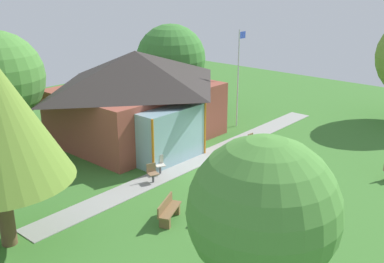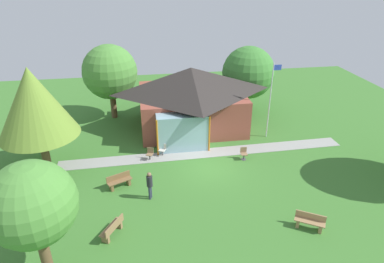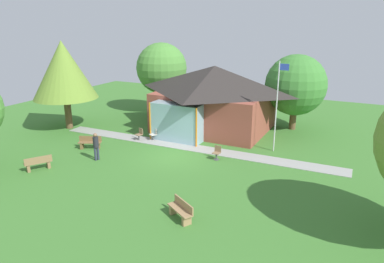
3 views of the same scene
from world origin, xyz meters
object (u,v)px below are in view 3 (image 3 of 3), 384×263
(flagpole, at_px, (277,103))
(patio_chair_lawn_spare, at_px, (217,153))
(pavilion, at_px, (213,97))
(tree_behind_pavilion_left, at_px, (162,68))
(bench_mid_left, at_px, (90,143))
(bench_front_right, at_px, (181,210))
(patio_chair_porch_left, at_px, (154,135))
(bench_front_left, at_px, (38,163))
(patio_chair_west, at_px, (140,135))
(tree_behind_pavilion_right, at_px, (296,85))
(tree_west_hedge, at_px, (64,70))
(visitor_strolling_lawn, at_px, (96,144))

(flagpole, distance_m, patio_chair_lawn_spare, 5.02)
(pavilion, distance_m, tree_behind_pavilion_left, 7.20)
(patio_chair_lawn_spare, bearing_deg, bench_mid_left, 15.74)
(patio_chair_lawn_spare, bearing_deg, bench_front_right, 102.78)
(patio_chair_porch_left, height_order, tree_behind_pavilion_left, tree_behind_pavilion_left)
(bench_front_left, bearing_deg, patio_chair_west, 14.37)
(tree_behind_pavilion_left, bearing_deg, pavilion, -24.92)
(patio_chair_porch_left, bearing_deg, tree_behind_pavilion_right, -111.20)
(tree_behind_pavilion_right, bearing_deg, patio_chair_west, -140.05)
(patio_chair_west, relative_size, tree_behind_pavilion_right, 0.15)
(flagpole, height_order, bench_mid_left, flagpole)
(tree_west_hedge, bearing_deg, bench_front_right, -29.35)
(bench_front_left, height_order, bench_mid_left, same)
(patio_chair_porch_left, distance_m, tree_west_hedge, 8.78)
(bench_front_left, distance_m, bench_mid_left, 4.12)
(bench_front_right, distance_m, bench_mid_left, 11.00)
(bench_front_left, relative_size, bench_mid_left, 0.98)
(patio_chair_west, xyz_separation_m, tree_behind_pavilion_right, (9.25, 7.75, 3.09))
(pavilion, height_order, visitor_strolling_lawn, pavilion)
(bench_mid_left, height_order, tree_behind_pavilion_right, tree_behind_pavilion_right)
(bench_mid_left, bearing_deg, pavilion, -150.24)
(pavilion, xyz_separation_m, patio_chair_west, (-3.60, -4.87, -2.18))
(patio_chair_porch_left, bearing_deg, tree_west_hedge, 30.80)
(pavilion, bearing_deg, bench_mid_left, -125.53)
(flagpole, height_order, tree_behind_pavilion_right, flagpole)
(pavilion, distance_m, bench_front_left, 13.44)
(pavilion, height_order, tree_behind_pavilion_left, tree_behind_pavilion_left)
(bench_front_right, xyz_separation_m, tree_west_hedge, (-14.51, 8.16, 4.22))
(bench_front_right, height_order, visitor_strolling_lawn, visitor_strolling_lawn)
(pavilion, distance_m, bench_front_right, 13.81)
(tree_west_hedge, bearing_deg, patio_chair_lawn_spare, -4.30)
(patio_chair_lawn_spare, bearing_deg, tree_west_hedge, -1.90)
(patio_chair_lawn_spare, height_order, tree_behind_pavilion_left, tree_behind_pavilion_left)
(bench_front_left, distance_m, visitor_strolling_lawn, 3.41)
(pavilion, distance_m, bench_mid_left, 9.85)
(patio_chair_west, relative_size, visitor_strolling_lawn, 0.49)
(tree_behind_pavilion_left, bearing_deg, visitor_strolling_lawn, -77.98)
(tree_behind_pavilion_right, relative_size, tree_behind_pavilion_left, 0.92)
(patio_chair_porch_left, height_order, tree_behind_pavilion_right, tree_behind_pavilion_right)
(bench_front_right, xyz_separation_m, bench_mid_left, (-9.70, 5.18, 0.00))
(bench_front_right, xyz_separation_m, patio_chair_lawn_spare, (-1.31, 7.17, 0.01))
(bench_front_right, xyz_separation_m, tree_behind_pavilion_right, (1.53, 15.87, 3.11))
(flagpole, relative_size, tree_behind_pavilion_left, 0.92)
(bench_front_left, bearing_deg, tree_west_hedge, 64.47)
(pavilion, relative_size, visitor_strolling_lawn, 5.27)
(patio_chair_porch_left, height_order, patio_chair_lawn_spare, same)
(patio_chair_lawn_spare, distance_m, tree_behind_pavilion_right, 9.67)
(bench_front_left, bearing_deg, tree_behind_pavilion_right, -6.17)
(bench_front_left, xyz_separation_m, bench_front_right, (9.90, -1.06, 0.00))
(patio_chair_west, bearing_deg, bench_mid_left, 76.03)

